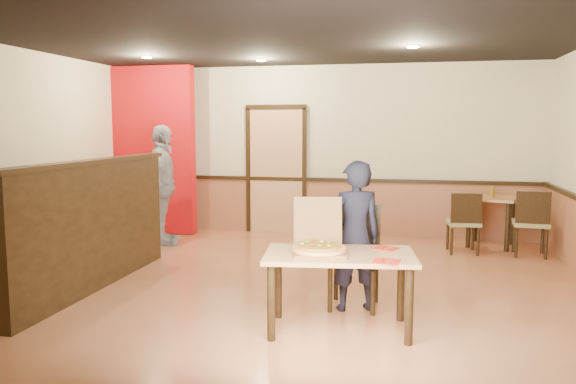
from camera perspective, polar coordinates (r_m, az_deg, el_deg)
name	(u,v)px	position (r m, az deg, el deg)	size (l,w,h in m)	color
floor	(275,294)	(6.18, -1.32, -10.29)	(7.00, 7.00, 0.00)	#CC7A4F
ceiling	(274,29)	(5.99, -1.40, 16.26)	(7.00, 7.00, 0.00)	black
wall_back	(324,151)	(9.36, 3.65, 4.22)	(7.00, 7.00, 0.00)	beige
wainscot_back	(323,207)	(9.42, 3.58, -1.57)	(7.00, 0.04, 0.90)	#985B3C
chair_rail_back	(323,180)	(9.34, 3.58, 1.26)	(7.00, 0.06, 0.06)	black
back_door	(276,171)	(9.49, -1.19, 2.15)	(0.90, 0.06, 2.10)	tan
booth_partition	(95,223)	(6.58, -18.99, -3.02)	(0.20, 3.10, 1.44)	black
red_accent_panel	(149,150)	(9.74, -13.98, 4.13)	(1.60, 0.20, 2.78)	#B40C11
spot_a	(147,57)	(8.45, -14.16, 13.14)	(0.14, 0.14, 0.02)	#FFE8B2
spot_b	(261,60)	(8.58, -2.73, 13.23)	(0.14, 0.14, 0.02)	#FFE8B2
spot_c	(413,47)	(7.31, 12.58, 14.21)	(0.14, 0.14, 0.02)	#FFE8B2
main_table	(340,265)	(4.99, 5.26, -7.40)	(1.39, 0.91, 0.70)	tan
diner_chair	(355,251)	(5.72, 6.82, -5.99)	(0.51, 0.51, 1.01)	olive
side_chair_left	(464,220)	(8.33, 17.45, -2.76)	(0.47, 0.47, 0.88)	olive
side_chair_right	(531,221)	(8.45, 23.48, -2.69)	(0.50, 0.50, 0.93)	olive
side_table	(491,208)	(8.97, 19.94, -1.57)	(0.87, 0.87, 0.75)	tan
diner	(355,236)	(5.53, 6.79, -4.46)	(0.54, 0.36, 1.48)	black
passerby	(163,185)	(8.74, -12.61, 0.70)	(1.07, 0.45, 1.83)	gray
pizza_box	(319,246)	(4.95, 3.14, -5.52)	(0.53, 0.60, 0.46)	brown
pizza	(319,249)	(4.91, 3.17, -5.76)	(0.47, 0.47, 0.03)	#D18A4C
napkin_near	(386,261)	(4.71, 9.95, -6.95)	(0.24, 0.24, 0.01)	red
napkin_far	(386,248)	(5.20, 9.90, -5.65)	(0.26, 0.26, 0.01)	red
condiment	(492,192)	(8.81, 20.02, -0.02)	(0.07, 0.07, 0.17)	brown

